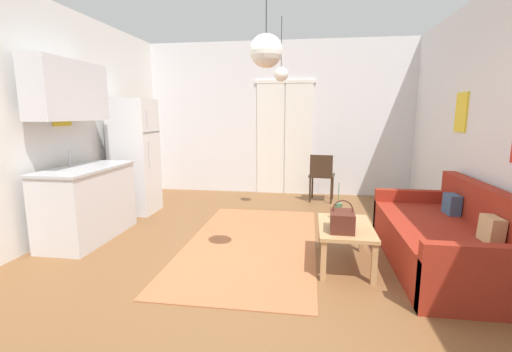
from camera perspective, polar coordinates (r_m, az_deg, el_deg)
The scene contains 13 objects.
ground_plane at distance 3.63m, azimuth -1.96°, elevation -15.67°, with size 5.50×7.70×0.10m, color brown.
wall_back at distance 6.84m, azimuth 3.56°, elevation 8.98°, with size 5.10×0.13×2.83m.
wall_left at distance 4.47m, azimuth -35.70°, elevation 6.79°, with size 0.12×7.30×2.83m.
area_rug at distance 4.30m, azimuth -0.72°, elevation -10.69°, with size 1.50×2.90×0.01m, color #B26B42.
couch at distance 4.11m, azimuth 28.43°, elevation -9.08°, with size 0.95×2.02×0.82m.
coffee_table at distance 3.73m, azimuth 14.06°, elevation -8.52°, with size 0.53×0.85×0.42m.
bamboo_vase at distance 3.88m, azimuth 12.94°, elevation -5.44°, with size 0.08×0.08×0.40m.
handbag at distance 3.52m, azimuth 13.60°, elevation -6.98°, with size 0.23×0.31×0.30m.
refrigerator at distance 5.77m, azimuth -18.79°, elevation 2.95°, with size 0.61×0.59×1.74m.
kitchen_counter at distance 4.77m, azimuth -25.94°, elevation 0.42°, with size 0.61×1.30×2.12m.
accent_chair at distance 6.27m, azimuth 10.43°, elevation 0.30°, with size 0.47×0.45×0.83m.
pendant_lamp_near at distance 3.16m, azimuth 1.62°, elevation 19.33°, with size 0.28×0.28×0.94m.
pendant_lamp_far at distance 5.23m, azimuth 4.03°, elevation 15.92°, with size 0.20×0.20×0.87m.
Camera 1 is at (0.60, -3.22, 1.52)m, focal length 25.07 mm.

